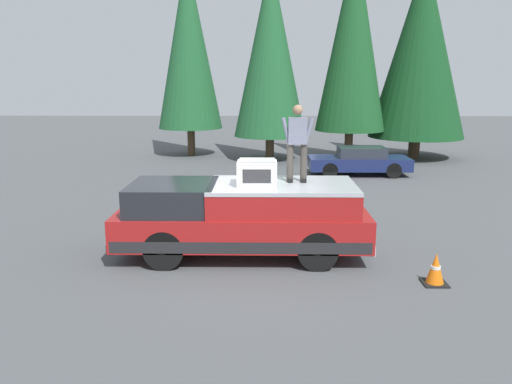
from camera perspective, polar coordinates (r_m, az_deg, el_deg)
name	(u,v)px	position (r m, az deg, el deg)	size (l,w,h in m)	color
ground_plane	(236,257)	(11.38, -2.30, -7.36)	(90.00, 90.00, 0.00)	#4C4F51
pickup_truck	(242,218)	(11.25, -1.53, -2.92)	(2.01, 5.54, 1.65)	maroon
compressor_unit	(257,173)	(10.82, 0.11, 2.19)	(0.65, 0.84, 0.56)	silver
person_on_truck_bed	(297,141)	(11.17, 4.66, 5.71)	(0.29, 0.72, 1.69)	#423D38
parked_car_navy	(359,161)	(21.42, 11.54, 3.44)	(1.64, 4.10, 1.16)	navy
traffic_cone	(435,270)	(10.46, 19.52, -8.24)	(0.47, 0.47, 0.62)	black
conifer_far_left	(421,49)	(26.67, 18.02, 15.08)	(4.64, 4.64, 9.63)	#4C3826
conifer_left	(353,36)	(25.24, 10.83, 16.80)	(3.34, 3.34, 10.26)	#4C3826
conifer_center_left	(270,50)	(24.85, 1.62, 15.72)	(3.47, 3.47, 9.35)	#4C3826
conifer_center_right	(189,44)	(26.63, -7.59, 16.21)	(3.26, 3.26, 9.86)	#4C3826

